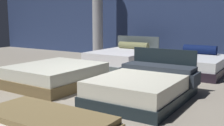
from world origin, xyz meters
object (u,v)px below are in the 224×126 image
object	(u,v)px
bed_2	(56,75)
bed_3	(144,86)
bed_5	(193,64)
bed_4	(123,58)
support_pillar	(98,10)

from	to	relation	value
bed_2	bed_3	world-z (taller)	bed_3
bed_2	bed_5	xyz separation A→B (m)	(2.15, 2.98, 0.01)
bed_5	bed_2	bearing A→B (deg)	-125.68
bed_3	bed_4	size ratio (longest dim) A/B	0.97
bed_3	bed_4	bearing A→B (deg)	125.83
support_pillar	bed_2	bearing A→B (deg)	-66.51
bed_2	bed_4	bearing A→B (deg)	92.19
bed_2	bed_5	size ratio (longest dim) A/B	1.00
bed_2	bed_4	world-z (taller)	bed_4
bed_2	bed_5	world-z (taller)	bed_5
bed_5	support_pillar	bearing A→B (deg)	164.13
bed_2	bed_4	distance (m)	3.03
bed_3	bed_5	distance (m)	2.90
bed_3	bed_4	world-z (taller)	bed_4
bed_3	support_pillar	world-z (taller)	support_pillar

